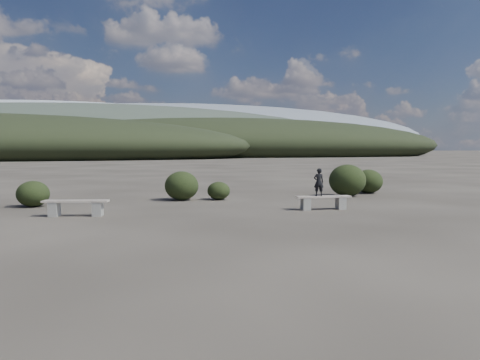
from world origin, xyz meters
name	(u,v)px	position (x,y,z in m)	size (l,w,h in m)	color
ground	(291,244)	(0.00, 0.00, 0.00)	(1200.00, 1200.00, 0.00)	#2A2520
bench_left	(76,206)	(-4.31, 5.61, 0.28)	(1.90, 0.85, 0.47)	gray
bench_right	(323,201)	(3.23, 4.75, 0.27)	(1.81, 0.60, 0.44)	gray
seated_person	(319,182)	(3.07, 4.77, 0.89)	(0.32, 0.21, 0.89)	black
shrub_a	(33,194)	(-5.76, 8.41, 0.44)	(1.08, 1.08, 0.88)	black
shrub_b	(182,186)	(-0.59, 8.93, 0.55)	(1.29, 1.29, 1.10)	black
shrub_c	(219,191)	(0.79, 8.63, 0.35)	(0.87, 0.87, 0.70)	black
shrub_d	(347,180)	(6.20, 8.29, 0.66)	(1.51, 1.51, 1.32)	black
shrub_e	(368,181)	(7.80, 9.22, 0.53)	(1.26, 1.26, 1.05)	black
mountain_ridges	(85,137)	(-7.48, 339.06, 10.84)	(500.00, 400.00, 56.00)	black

